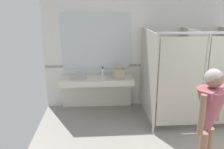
% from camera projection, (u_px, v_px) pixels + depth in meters
% --- Properties ---
extents(wall_back, '(7.76, 0.12, 2.85)m').
position_uv_depth(wall_back, '(199.00, 49.00, 5.90)').
color(wall_back, silver).
rests_on(wall_back, ground_plane).
extents(wall_back_tile_band, '(7.76, 0.01, 0.06)m').
position_uv_depth(wall_back_tile_band, '(199.00, 64.00, 5.95)').
color(wall_back_tile_band, '#9E937F').
rests_on(wall_back_tile_band, wall_back).
extents(vanity_counter, '(1.75, 0.56, 0.95)m').
position_uv_depth(vanity_counter, '(97.00, 85.00, 5.70)').
color(vanity_counter, silver).
rests_on(vanity_counter, ground_plane).
extents(mirror_panel, '(1.65, 0.02, 1.35)m').
position_uv_depth(mirror_panel, '(96.00, 41.00, 5.60)').
color(mirror_panel, silver).
rests_on(mirror_panel, wall_back).
extents(bathroom_stalls, '(1.96, 1.51, 2.04)m').
position_uv_depth(bathroom_stalls, '(193.00, 75.00, 4.98)').
color(bathroom_stalls, '#B2AD9E').
rests_on(bathroom_stalls, ground_plane).
extents(person_standing, '(0.56, 0.56, 1.71)m').
position_uv_depth(person_standing, '(210.00, 114.00, 3.12)').
color(person_standing, '#8C664C').
rests_on(person_standing, ground_plane).
extents(handbag, '(0.25, 0.10, 0.36)m').
position_uv_depth(handbag, '(119.00, 74.00, 5.42)').
color(handbag, tan).
rests_on(handbag, vanity_counter).
extents(soap_dispenser, '(0.07, 0.07, 0.22)m').
position_uv_depth(soap_dispenser, '(103.00, 72.00, 5.70)').
color(soap_dispenser, white).
rests_on(soap_dispenser, vanity_counter).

